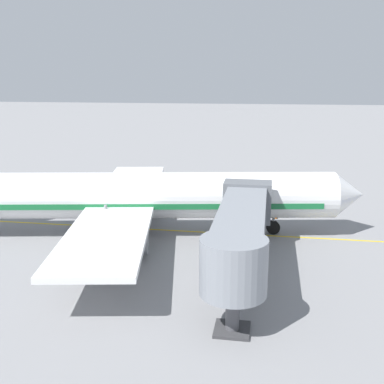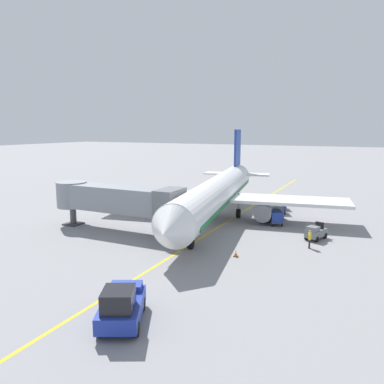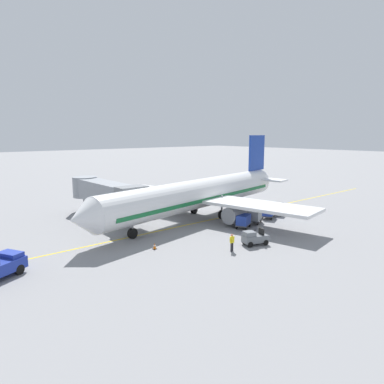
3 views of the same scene
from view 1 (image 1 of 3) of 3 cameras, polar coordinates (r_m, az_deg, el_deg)
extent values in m
plane|color=gray|center=(40.62, -7.70, -4.35)|extent=(400.00, 400.00, 0.00)
cube|color=gold|center=(40.62, -7.70, -4.34)|extent=(0.24, 80.00, 0.01)
cylinder|color=white|center=(38.07, -6.89, -0.40)|extent=(9.37, 32.15, 3.70)
cube|color=#196B38|center=(38.19, -6.87, -1.07)|extent=(8.95, 29.63, 0.44)
cone|color=white|center=(40.06, 18.38, -0.31)|extent=(4.00, 3.01, 3.63)
cube|color=black|center=(39.36, 15.98, 0.60)|extent=(2.93, 1.58, 0.60)
cube|color=white|center=(38.35, -8.35, -1.34)|extent=(30.45, 10.49, 0.36)
cylinder|color=gray|center=(43.86, -6.33, -1.07)|extent=(2.54, 3.51, 2.00)
cylinder|color=gray|center=(33.40, -8.12, -5.85)|extent=(2.54, 3.51, 2.00)
cylinder|color=black|center=(39.25, 9.76, -4.22)|extent=(0.64, 1.16, 1.10)
cylinder|color=gray|center=(38.81, 9.85, -2.04)|extent=(0.24, 0.24, 2.00)
cylinder|color=black|center=(41.25, -9.22, -3.32)|extent=(0.64, 1.16, 1.10)
cylinder|color=gray|center=(40.83, -9.30, -1.24)|extent=(0.24, 0.24, 2.00)
cylinder|color=black|center=(36.93, -10.24, -5.39)|extent=(0.64, 1.16, 1.10)
cylinder|color=gray|center=(36.46, -10.34, -3.09)|extent=(0.24, 0.24, 2.00)
cube|color=gray|center=(29.68, 6.09, -4.03)|extent=(13.42, 2.80, 2.60)
cube|color=slate|center=(35.35, 6.70, -1.15)|extent=(2.00, 3.50, 2.99)
cylinder|color=gray|center=(23.38, 5.03, -8.96)|extent=(3.36, 3.36, 2.86)
cylinder|color=#4C4C51|center=(24.39, 4.91, -14.15)|extent=(0.70, 0.70, 2.19)
cube|color=#38383A|center=(24.88, 4.86, -16.22)|extent=(1.80, 1.80, 0.16)
cube|color=slate|center=(49.26, 0.33, -0.26)|extent=(1.96, 2.76, 0.70)
cube|color=slate|center=(48.81, 1.04, 0.30)|extent=(1.31, 1.33, 0.44)
cube|color=black|center=(49.42, -0.37, 0.59)|extent=(0.85, 0.43, 0.64)
cylinder|color=black|center=(49.05, 0.46, 0.46)|extent=(0.16, 0.27, 0.54)
cylinder|color=black|center=(49.41, 1.52, -0.64)|extent=(0.37, 0.59, 0.56)
cylinder|color=black|center=(48.48, 0.93, -0.92)|extent=(0.37, 0.59, 0.56)
cylinder|color=black|center=(50.21, -0.26, -0.40)|extent=(0.37, 0.59, 0.56)
cylinder|color=black|center=(49.30, -0.87, -0.67)|extent=(0.37, 0.59, 0.56)
cube|color=#4C4C51|center=(45.42, -5.54, -1.80)|extent=(2.11, 2.54, 0.12)
cube|color=#233D9E|center=(45.27, -5.56, -1.05)|extent=(2.00, 2.42, 1.10)
cylinder|color=#4C4C51|center=(45.68, -3.75, -1.69)|extent=(0.36, 0.66, 0.07)
cylinder|color=black|center=(46.15, -4.65, -1.84)|extent=(0.26, 0.38, 0.36)
cylinder|color=black|center=(45.11, -4.38, -2.20)|extent=(0.26, 0.38, 0.36)
cylinder|color=black|center=(45.89, -6.67, -1.98)|extent=(0.26, 0.38, 0.36)
cylinder|color=black|center=(44.83, -6.45, -2.35)|extent=(0.26, 0.38, 0.36)
cube|color=#4C4C51|center=(45.70, -9.10, -1.81)|extent=(2.11, 2.54, 0.12)
cube|color=#999EA3|center=(45.54, -9.13, -1.07)|extent=(2.00, 2.42, 1.10)
cylinder|color=#4C4C51|center=(45.87, -7.31, -1.70)|extent=(0.36, 0.66, 0.07)
cylinder|color=black|center=(46.38, -8.16, -1.86)|extent=(0.26, 0.38, 0.36)
cylinder|color=black|center=(45.33, -7.98, -2.22)|extent=(0.26, 0.38, 0.36)
cylinder|color=black|center=(46.22, -10.19, -1.99)|extent=(0.26, 0.38, 0.36)
cylinder|color=black|center=(45.16, -10.05, -2.36)|extent=(0.26, 0.38, 0.36)
cube|color=#4C4C51|center=(46.42, -13.12, -1.76)|extent=(2.11, 2.54, 0.12)
cube|color=#233D9E|center=(46.27, -13.16, -1.03)|extent=(2.00, 2.42, 1.10)
cylinder|color=#4C4C51|center=(46.49, -11.34, -1.66)|extent=(0.36, 0.66, 0.07)
cylinder|color=black|center=(47.05, -12.14, -1.80)|extent=(0.26, 0.38, 0.36)
cylinder|color=black|center=(45.99, -12.05, -2.16)|extent=(0.26, 0.38, 0.36)
cylinder|color=black|center=(47.00, -14.14, -1.93)|extent=(0.26, 0.38, 0.36)
cylinder|color=black|center=(45.93, -14.10, -2.29)|extent=(0.26, 0.38, 0.36)
cube|color=#4C4C51|center=(47.08, -16.44, -1.75)|extent=(2.11, 2.54, 0.12)
cube|color=#2D2D33|center=(46.92, -16.49, -1.03)|extent=(2.00, 2.42, 1.10)
cylinder|color=#4C4C51|center=(47.06, -14.68, -1.65)|extent=(0.36, 0.66, 0.07)
cylinder|color=black|center=(47.66, -15.43, -1.80)|extent=(0.26, 0.38, 0.36)
cylinder|color=black|center=(46.59, -15.42, -2.15)|extent=(0.26, 0.38, 0.36)
cylinder|color=black|center=(47.70, -17.40, -1.92)|extent=(0.26, 0.38, 0.36)
cylinder|color=black|center=(46.63, -17.44, -2.27)|extent=(0.26, 0.38, 0.36)
cylinder|color=#232328|center=(48.80, 3.94, -0.67)|extent=(0.15, 0.15, 0.85)
cylinder|color=#232328|center=(48.80, 4.17, -0.68)|extent=(0.15, 0.15, 0.85)
cube|color=yellow|center=(48.62, 4.07, 0.15)|extent=(0.27, 0.40, 0.60)
cylinder|color=yellow|center=(48.64, 3.78, 0.10)|extent=(0.11, 0.23, 0.57)
cylinder|color=yellow|center=(48.63, 4.37, 0.09)|extent=(0.11, 0.23, 0.57)
sphere|color=tan|center=(48.53, 4.08, 0.64)|extent=(0.22, 0.22, 0.22)
cube|color=red|center=(48.52, 4.08, 0.67)|extent=(0.10, 0.27, 0.10)
cube|color=black|center=(43.63, 10.07, -3.14)|extent=(0.36, 0.36, 0.04)
cone|color=orange|center=(43.55, 10.08, -2.77)|extent=(0.30, 0.30, 0.55)
cylinder|color=white|center=(43.54, 10.08, -2.73)|extent=(0.21, 0.21, 0.06)
camera|label=2|loc=(60.02, 40.09, 8.93)|focal=35.27mm
camera|label=3|loc=(71.50, 25.63, 11.08)|focal=33.24mm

